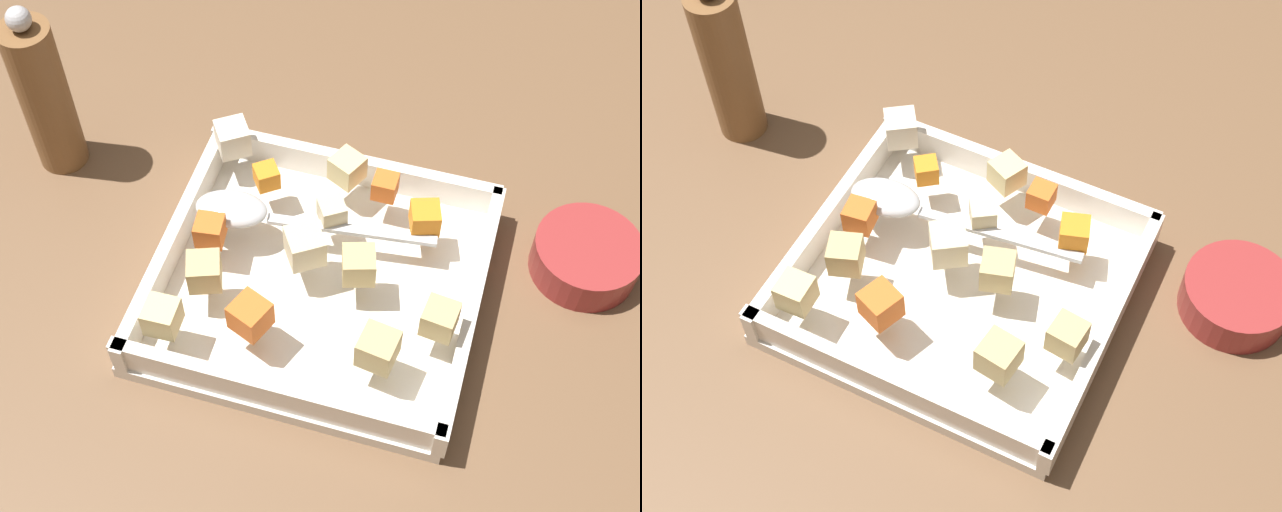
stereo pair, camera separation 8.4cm
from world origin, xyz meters
TOP-DOWN VIEW (x-y plane):
  - ground_plane at (0.00, 0.00)m, footprint 4.00×4.00m
  - baking_dish at (-0.00, -0.00)m, footprint 0.30×0.28m
  - carrot_chunk_back_center at (-0.04, -0.10)m, footprint 0.02×0.02m
  - carrot_chunk_far_left at (-0.09, -0.07)m, footprint 0.03×0.03m
  - carrot_chunk_far_right at (0.07, -0.08)m, footprint 0.03×0.03m
  - carrot_chunk_near_right at (0.04, 0.08)m, footprint 0.04×0.04m
  - carrot_chunk_front_center at (0.10, -0.00)m, footprint 0.03×0.03m
  - potato_chunk_corner_nw at (-0.12, 0.03)m, footprint 0.03×0.03m
  - potato_chunk_heap_side at (-0.08, 0.08)m, footprint 0.04×0.04m
  - potato_chunk_under_handle at (0.11, 0.10)m, footprint 0.03×0.03m
  - potato_chunk_near_left at (0.00, -0.11)m, footprint 0.04×0.04m
  - potato_chunk_near_spoon at (0.01, -0.01)m, footprint 0.05×0.05m
  - potato_chunk_corner_se at (0.09, 0.05)m, footprint 0.04×0.04m
  - potato_chunk_corner_sw at (0.00, -0.05)m, footprint 0.03×0.03m
  - potato_chunk_center at (-0.04, 0.00)m, footprint 0.04×0.04m
  - parsnip_chunk_mid_left at (0.12, -0.11)m, footprint 0.04×0.04m
  - serving_spoon at (0.08, -0.03)m, footprint 0.23×0.05m
  - pepper_mill at (0.31, -0.09)m, footprint 0.05×0.05m
  - small_prep_bowl at (-0.24, -0.10)m, footprint 0.10×0.10m

SIDE VIEW (x-z plane):
  - ground_plane at x=0.00m, z-range 0.00..0.00m
  - baking_dish at x=0.00m, z-range -0.01..0.04m
  - small_prep_bowl at x=-0.24m, z-range 0.00..0.04m
  - serving_spoon at x=0.08m, z-range 0.05..0.07m
  - carrot_chunk_far_right at x=0.07m, z-range 0.05..0.07m
  - carrot_chunk_back_center at x=-0.04m, z-range 0.05..0.07m
  - potato_chunk_corner_sw at x=0.00m, z-range 0.05..0.07m
  - carrot_chunk_front_center at x=0.10m, z-range 0.05..0.08m
  - carrot_chunk_far_left at x=-0.09m, z-range 0.05..0.08m
  - potato_chunk_near_left at x=0.00m, z-range 0.05..0.08m
  - potato_chunk_corner_nw at x=-0.12m, z-range 0.05..0.08m
  - potato_chunk_under_handle at x=0.11m, z-range 0.05..0.08m
  - potato_chunk_center at x=-0.04m, z-range 0.05..0.08m
  - potato_chunk_corner_se at x=0.09m, z-range 0.05..0.08m
  - carrot_chunk_near_right at x=0.04m, z-range 0.05..0.08m
  - parsnip_chunk_mid_left at x=0.12m, z-range 0.05..0.08m
  - potato_chunk_heap_side at x=-0.08m, z-range 0.05..0.08m
  - potato_chunk_near_spoon at x=0.01m, z-range 0.05..0.08m
  - pepper_mill at x=0.31m, z-range -0.01..0.19m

